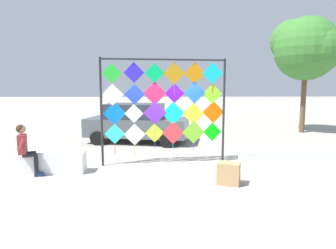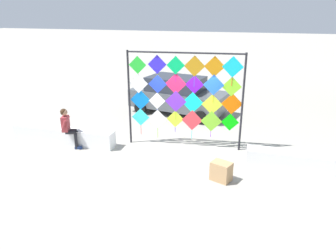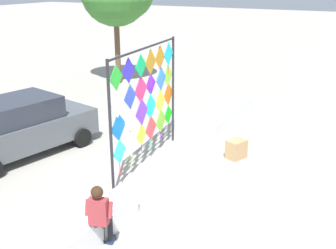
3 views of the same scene
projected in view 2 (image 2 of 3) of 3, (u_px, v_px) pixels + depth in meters
name	position (u px, v px, depth m)	size (l,w,h in m)	color
ground	(178.00, 153.00, 10.83)	(120.00, 120.00, 0.00)	#9E998E
plaza_ledge_left	(63.00, 135.00, 11.54)	(3.89, 0.50, 0.58)	white
plaza_ledge_right	(314.00, 164.00, 9.42)	(3.89, 0.50, 0.58)	white
kite_display_rack	(185.00, 92.00, 10.70)	(3.89, 0.45, 3.30)	#232328
seated_vendor	(68.00, 125.00, 10.92)	(0.67, 0.55, 1.43)	black
parked_car	(178.00, 95.00, 14.69)	(4.63, 2.78, 1.69)	#4C5156
cardboard_box_large	(221.00, 171.00, 9.01)	(0.55, 0.39, 0.55)	tan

